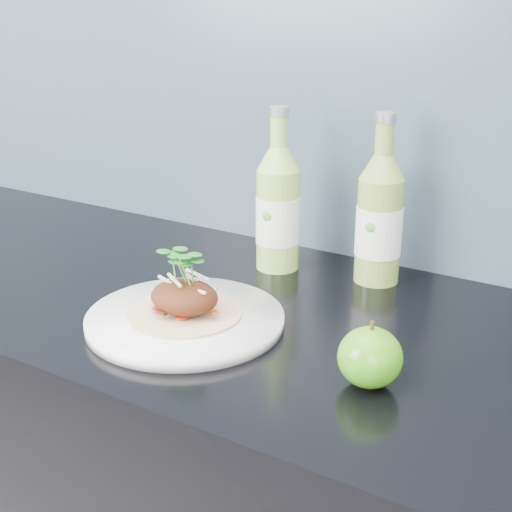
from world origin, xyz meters
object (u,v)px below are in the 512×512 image
(green_apple, at_px, (370,357))
(cider_bottle_right, at_px, (379,220))
(cider_bottle_left, at_px, (278,209))
(dinner_plate, at_px, (185,319))

(green_apple, distance_m, cider_bottle_right, 0.34)
(cider_bottle_right, bearing_deg, cider_bottle_left, 177.74)
(green_apple, relative_size, cider_bottle_left, 0.31)
(dinner_plate, xyz_separation_m, cider_bottle_left, (-0.00, 0.26, 0.10))
(cider_bottle_left, relative_size, cider_bottle_right, 1.00)
(dinner_plate, distance_m, green_apple, 0.29)
(cider_bottle_left, bearing_deg, green_apple, -33.07)
(green_apple, bearing_deg, dinner_plate, 176.80)
(dinner_plate, distance_m, cider_bottle_right, 0.35)
(cider_bottle_left, xyz_separation_m, cider_bottle_right, (0.17, 0.03, 0.00))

